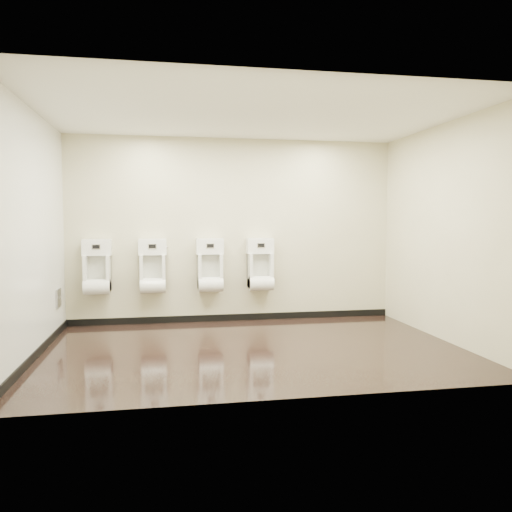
{
  "coord_description": "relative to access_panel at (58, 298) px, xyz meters",
  "views": [
    {
      "loc": [
        -1.04,
        -5.86,
        1.54
      ],
      "look_at": [
        0.12,
        0.55,
        1.09
      ],
      "focal_mm": 35.0,
      "sensor_mm": 36.0,
      "label": 1
    }
  ],
  "objects": [
    {
      "name": "skirting_left",
      "position": [
        -0.01,
        -1.2,
        -0.45
      ],
      "size": [
        0.02,
        3.5,
        0.1
      ],
      "primitive_type": "cube",
      "color": "black",
      "rests_on": "ground"
    },
    {
      "name": "access_panel",
      "position": [
        0.0,
        0.0,
        0.0
      ],
      "size": [
        0.04,
        0.25,
        0.25
      ],
      "color": "#9E9EA3",
      "rests_on": "left_wall"
    },
    {
      "name": "skirting_back",
      "position": [
        2.48,
        0.54,
        -0.45
      ],
      "size": [
        5.0,
        0.02,
        0.1
      ],
      "primitive_type": "cube",
      "color": "black",
      "rests_on": "ground"
    },
    {
      "name": "right_wall",
      "position": [
        4.98,
        -1.2,
        0.9
      ],
      "size": [
        0.02,
        3.5,
        2.8
      ],
      "primitive_type": "cube",
      "color": "beige",
      "rests_on": "ground"
    },
    {
      "name": "urinal_1",
      "position": [
        1.25,
        0.41,
        0.32
      ],
      "size": [
        0.42,
        0.32,
        0.78
      ],
      "color": "white",
      "rests_on": "back_wall"
    },
    {
      "name": "tile_overlay_left",
      "position": [
        -0.01,
        -1.2,
        0.9
      ],
      "size": [
        0.01,
        3.5,
        2.8
      ],
      "primitive_type": "cube",
      "color": "white",
      "rests_on": "ground"
    },
    {
      "name": "front_wall",
      "position": [
        2.48,
        -2.95,
        0.9
      ],
      "size": [
        5.0,
        0.02,
        2.8
      ],
      "primitive_type": "cube",
      "color": "beige",
      "rests_on": "ground"
    },
    {
      "name": "ground",
      "position": [
        2.48,
        -1.2,
        -0.5
      ],
      "size": [
        5.0,
        3.5,
        0.0
      ],
      "primitive_type": "cube",
      "color": "black",
      "rests_on": "ground"
    },
    {
      "name": "urinal_3",
      "position": [
        2.87,
        0.41,
        0.32
      ],
      "size": [
        0.42,
        0.32,
        0.78
      ],
      "color": "white",
      "rests_on": "back_wall"
    },
    {
      "name": "urinal_0",
      "position": [
        0.46,
        0.41,
        0.32
      ],
      "size": [
        0.42,
        0.32,
        0.78
      ],
      "color": "white",
      "rests_on": "back_wall"
    },
    {
      "name": "left_wall",
      "position": [
        -0.02,
        -1.2,
        0.9
      ],
      "size": [
        0.02,
        3.5,
        2.8
      ],
      "primitive_type": "cube",
      "color": "beige",
      "rests_on": "ground"
    },
    {
      "name": "back_wall",
      "position": [
        2.48,
        0.55,
        0.9
      ],
      "size": [
        5.0,
        0.02,
        2.8
      ],
      "primitive_type": "cube",
      "color": "beige",
      "rests_on": "ground"
    },
    {
      "name": "ceiling",
      "position": [
        2.48,
        -1.2,
        2.3
      ],
      "size": [
        5.0,
        3.5,
        0.0
      ],
      "primitive_type": "cube",
      "color": "white"
    },
    {
      "name": "urinal_2",
      "position": [
        2.1,
        0.41,
        0.32
      ],
      "size": [
        0.42,
        0.32,
        0.78
      ],
      "color": "white",
      "rests_on": "back_wall"
    }
  ]
}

